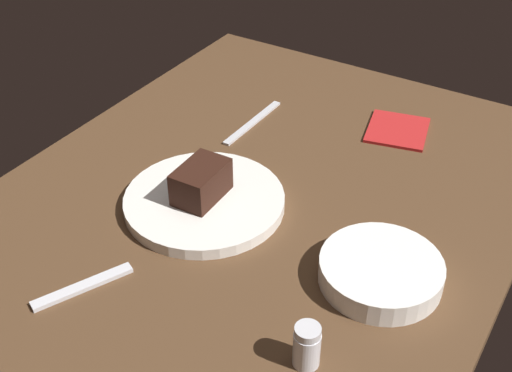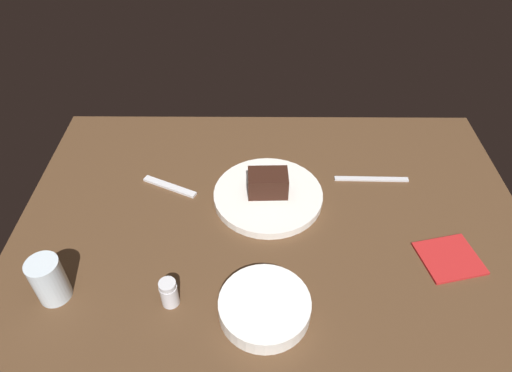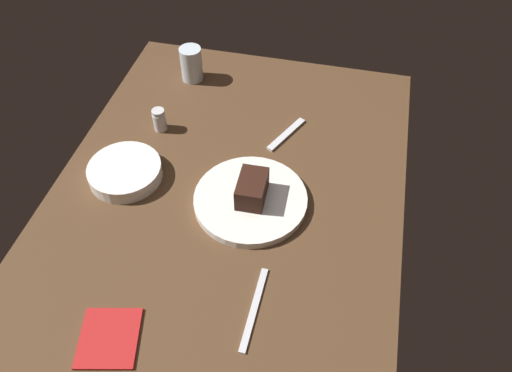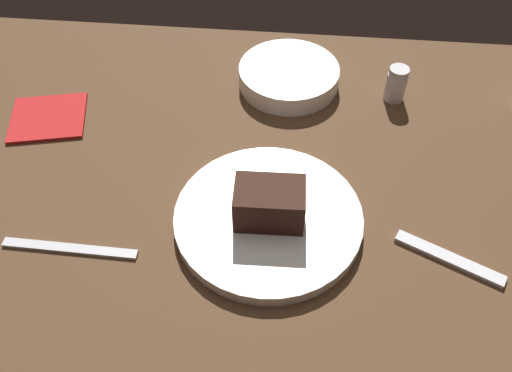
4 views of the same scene
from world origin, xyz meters
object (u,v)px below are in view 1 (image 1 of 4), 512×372
side_bowl (381,271)px  butter_knife (253,122)px  salt_shaker (307,346)px  folded_napkin (397,130)px  dessert_spoon (83,287)px  chocolate_cake_slice (201,182)px  dessert_plate (204,201)px

side_bowl → butter_knife: size_ratio=0.95×
salt_shaker → folded_napkin: bearing=10.7°
dessert_spoon → chocolate_cake_slice: bearing=17.4°
chocolate_cake_slice → butter_knife: chocolate_cake_slice is taller
salt_shaker → butter_knife: salt_shaker is taller
chocolate_cake_slice → salt_shaker: (-19.71, -30.09, -1.76)cm
salt_shaker → dessert_spoon: size_ratio=0.43×
side_bowl → dessert_spoon: (-23.84, 35.81, -1.47)cm
dessert_plate → side_bowl: size_ratio=1.49×
chocolate_cake_slice → folded_napkin: (39.31, -18.93, -4.61)cm
side_bowl → chocolate_cake_slice: bearing=88.2°
dessert_spoon → salt_shaker: bearing=-55.9°
dessert_plate → folded_napkin: 43.38cm
chocolate_cake_slice → side_bowl: size_ratio=0.53×
side_bowl → butter_knife: side_bowl is taller
salt_shaker → side_bowl: bearing=-6.7°
dessert_plate → dessert_spoon: size_ratio=1.79×
salt_shaker → folded_napkin: salt_shaker is taller
chocolate_cake_slice → folded_napkin: chocolate_cake_slice is taller
salt_shaker → side_bowl: (18.71, -2.20, -1.33)cm
dessert_plate → side_bowl: 31.96cm
chocolate_cake_slice → dessert_spoon: 25.50cm
side_bowl → dessert_plate: bearing=88.0°
dessert_plate → chocolate_cake_slice: size_ratio=2.79×
dessert_spoon → butter_knife: 51.93cm
salt_shaker → butter_knife: bearing=38.3°
folded_napkin → side_bowl: bearing=-161.7°
chocolate_cake_slice → dessert_spoon: chocolate_cake_slice is taller
dessert_spoon → folded_napkin: (64.16, -22.44, -0.05)cm
chocolate_cake_slice → salt_shaker: bearing=-123.2°
chocolate_cake_slice → salt_shaker: chocolate_cake_slice is taller
folded_napkin → chocolate_cake_slice: bearing=154.3°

